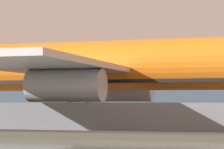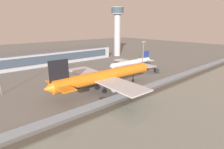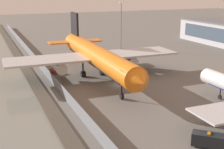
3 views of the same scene
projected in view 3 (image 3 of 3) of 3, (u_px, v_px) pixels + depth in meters
ground_plane at (120, 85)px, 81.80m from camera, size 500.00×500.00×0.00m
shoreline_seawall at (41, 94)px, 74.05m from camera, size 320.00×3.00×0.50m
perimeter_fence at (59, 88)px, 75.45m from camera, size 280.00×0.10×2.71m
cargo_jet_orange at (95, 56)px, 86.58m from camera, size 57.55×49.09×16.98m
baggage_tug at (55, 71)px, 93.16m from camera, size 3.49×2.31×1.80m
ops_van at (209, 140)px, 49.63m from camera, size 5.10×5.22×2.48m
apron_light_mast_apron_west at (121, 22)px, 128.37m from camera, size 3.20×0.40×19.52m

